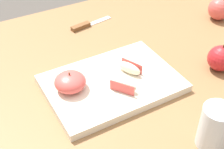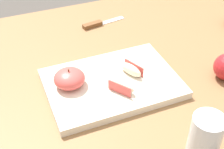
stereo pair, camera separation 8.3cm
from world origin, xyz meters
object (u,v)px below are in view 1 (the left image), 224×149
apple_half_skin_up (70,82)px  cutting_board (112,83)px  apple_wedge_near_knife (130,68)px  whole_apple_pink_lady (220,9)px  paring_knife (84,25)px  whole_apple_crimson (221,58)px  apple_wedge_middle (124,85)px  drinking_glass_water (215,127)px

apple_half_skin_up → cutting_board: bearing=-12.4°
apple_wedge_near_knife → whole_apple_pink_lady: size_ratio=0.82×
apple_half_skin_up → whole_apple_pink_lady: size_ratio=0.93×
apple_half_skin_up → paring_knife: size_ratio=0.51×
apple_half_skin_up → apple_wedge_near_knife: apple_half_skin_up is taller
whole_apple_crimson → apple_wedge_near_knife: bearing=160.3°
cutting_board → apple_wedge_middle: bearing=-81.0°
apple_wedge_near_knife → drinking_glass_water: drinking_glass_water is taller
cutting_board → apple_wedge_near_knife: apple_wedge_near_knife is taller
whole_apple_crimson → drinking_glass_water: 0.28m
apple_wedge_middle → apple_half_skin_up: bearing=148.4°
apple_wedge_near_knife → drinking_glass_water: size_ratio=0.69×
apple_half_skin_up → apple_wedge_middle: 0.14m
apple_half_skin_up → apple_wedge_near_knife: 0.17m
apple_wedge_near_knife → paring_knife: size_ratio=0.45×
drinking_glass_water → whole_apple_crimson: bearing=42.7°
apple_wedge_middle → whole_apple_crimson: 0.30m
apple_wedge_middle → whole_apple_crimson: bearing=-6.7°
apple_half_skin_up → paring_knife: 0.35m
apple_wedge_middle → cutting_board: bearing=99.0°
drinking_glass_water → paring_knife: bearing=92.6°
cutting_board → whole_apple_pink_lady: bearing=14.9°
apple_half_skin_up → drinking_glass_water: drinking_glass_water is taller
apple_wedge_near_knife → drinking_glass_water: (0.04, -0.28, 0.02)m
cutting_board → whole_apple_pink_lady: whole_apple_pink_lady is taller
apple_wedge_middle → drinking_glass_water: bearing=-68.6°
apple_half_skin_up → drinking_glass_water: size_ratio=0.78×
paring_knife → whole_apple_crimson: whole_apple_crimson is taller
paring_knife → whole_apple_pink_lady: size_ratio=1.83×
apple_wedge_middle → whole_apple_pink_lady: bearing=20.0°
whole_apple_pink_lady → whole_apple_crimson: 0.30m
whole_apple_pink_lady → apple_wedge_near_knife: bearing=-164.1°
apple_wedge_near_knife → cutting_board: bearing=-174.0°
paring_knife → whole_apple_pink_lady: bearing=-22.5°
whole_apple_crimson → drinking_glass_water: (-0.21, -0.19, 0.02)m
apple_half_skin_up → whole_apple_pink_lady: 0.63m
whole_apple_crimson → drinking_glass_water: drinking_glass_water is taller
apple_half_skin_up → whole_apple_crimson: whole_apple_crimson is taller
paring_knife → whole_apple_pink_lady: 0.48m
cutting_board → paring_knife: size_ratio=2.16×
paring_knife → drinking_glass_water: (0.03, -0.59, 0.05)m
whole_apple_pink_lady → whole_apple_crimson: size_ratio=1.07×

